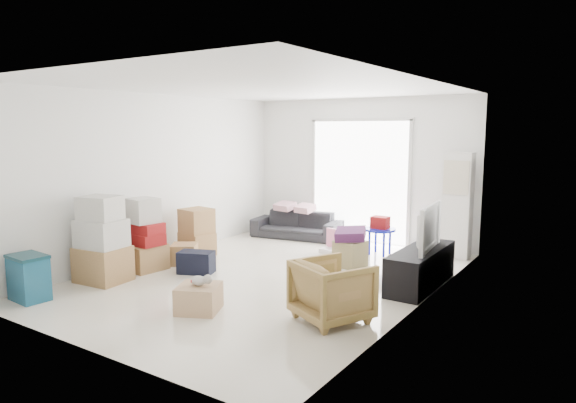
% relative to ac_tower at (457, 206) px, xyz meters
% --- Properties ---
extents(room_shell, '(4.98, 6.48, 3.18)m').
position_rel_ac_tower_xyz_m(room_shell, '(-1.95, -2.65, 0.48)').
color(room_shell, white).
rests_on(room_shell, ground).
extents(sliding_door, '(2.10, 0.04, 2.33)m').
position_rel_ac_tower_xyz_m(sliding_door, '(-1.95, 0.33, 0.37)').
color(sliding_door, white).
rests_on(sliding_door, room_shell).
extents(ac_tower, '(0.45, 0.30, 1.75)m').
position_rel_ac_tower_xyz_m(ac_tower, '(0.00, 0.00, 0.00)').
color(ac_tower, silver).
rests_on(ac_tower, room_shell).
extents(tv_console, '(0.47, 1.56, 0.52)m').
position_rel_ac_tower_xyz_m(tv_console, '(0.05, -1.88, -0.62)').
color(tv_console, black).
rests_on(tv_console, room_shell).
extents(television, '(0.72, 1.12, 0.14)m').
position_rel_ac_tower_xyz_m(television, '(0.05, -1.88, -0.29)').
color(television, black).
rests_on(television, tv_console).
extents(sofa, '(1.81, 0.79, 0.68)m').
position_rel_ac_tower_xyz_m(sofa, '(-3.05, -0.15, -0.53)').
color(sofa, '#25262A').
rests_on(sofa, room_shell).
extents(pillow_left, '(0.42, 0.35, 0.12)m').
position_rel_ac_tower_xyz_m(pillow_left, '(-3.36, -0.11, -0.13)').
color(pillow_left, '#DCA0A7').
rests_on(pillow_left, sofa).
extents(pillow_right, '(0.44, 0.37, 0.13)m').
position_rel_ac_tower_xyz_m(pillow_right, '(-2.88, -0.12, -0.13)').
color(pillow_right, '#DCA0A7').
rests_on(pillow_right, sofa).
extents(armchair, '(0.97, 0.95, 0.76)m').
position_rel_ac_tower_xyz_m(armchair, '(-0.35, -3.66, -0.50)').
color(armchair, '#AC824C').
rests_on(armchair, room_shell).
extents(storage_bins, '(0.53, 0.39, 0.58)m').
position_rel_ac_tower_xyz_m(storage_bins, '(-3.85, -5.13, -0.58)').
color(storage_bins, navy).
rests_on(storage_bins, room_shell).
extents(box_stack_a, '(0.71, 0.61, 1.21)m').
position_rel_ac_tower_xyz_m(box_stack_a, '(-3.75, -4.12, -0.33)').
color(box_stack_a, tan).
rests_on(box_stack_a, room_shell).
extents(box_stack_b, '(0.62, 0.59, 1.10)m').
position_rel_ac_tower_xyz_m(box_stack_b, '(-3.75, -3.37, -0.40)').
color(box_stack_b, tan).
rests_on(box_stack_b, room_shell).
extents(box_stack_c, '(0.60, 0.53, 0.80)m').
position_rel_ac_tower_xyz_m(box_stack_c, '(-3.72, -2.26, -0.49)').
color(box_stack_c, tan).
rests_on(box_stack_c, room_shell).
extents(loose_box, '(0.53, 0.53, 0.32)m').
position_rel_ac_tower_xyz_m(loose_box, '(-3.48, -2.81, -0.71)').
color(loose_box, tan).
rests_on(loose_box, room_shell).
extents(duffel_bag, '(0.59, 0.47, 0.33)m').
position_rel_ac_tower_xyz_m(duffel_bag, '(-2.95, -3.09, -0.71)').
color(duffel_bag, black).
rests_on(duffel_bag, room_shell).
extents(ottoman, '(0.48, 0.48, 0.41)m').
position_rel_ac_tower_xyz_m(ottoman, '(-1.21, -1.48, -0.67)').
color(ottoman, '#9A8859').
rests_on(ottoman, room_shell).
extents(blanket, '(0.58, 0.58, 0.14)m').
position_rel_ac_tower_xyz_m(blanket, '(-1.21, -1.48, -0.40)').
color(blanket, '#532154').
rests_on(blanket, ottoman).
extents(kids_table, '(0.53, 0.53, 0.66)m').
position_rel_ac_tower_xyz_m(kids_table, '(-1.14, -0.52, -0.41)').
color(kids_table, '#0F18AB').
rests_on(kids_table, room_shell).
extents(toy_walker, '(0.34, 0.31, 0.41)m').
position_rel_ac_tower_xyz_m(toy_walker, '(-1.90, -0.84, -0.76)').
color(toy_walker, silver).
rests_on(toy_walker, room_shell).
extents(wood_crate, '(0.62, 0.62, 0.31)m').
position_rel_ac_tower_xyz_m(wood_crate, '(-1.80, -4.26, -0.72)').
color(wood_crate, tan).
rests_on(wood_crate, room_shell).
extents(plush_bunny, '(0.28, 0.16, 0.14)m').
position_rel_ac_tower_xyz_m(plush_bunny, '(-1.77, -4.25, -0.50)').
color(plush_bunny, '#B2ADA8').
rests_on(plush_bunny, wood_crate).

